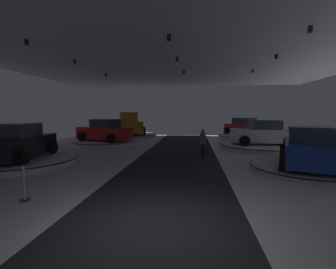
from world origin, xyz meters
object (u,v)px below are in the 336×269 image
(pickup_truck_deep_left, at_px, (130,125))
(display_car_deep_right, at_px, (243,127))
(display_platform_deep_left, at_px, (130,135))
(display_car_mid_right, at_px, (308,148))
(display_platform_far_left, at_px, (104,142))
(display_platform_far_right, at_px, (262,146))
(display_platform_mid_right, at_px, (307,168))
(visitor_walking_near, at_px, (203,141))
(display_car_far_left, at_px, (104,131))
(display_car_mid_left, at_px, (18,143))
(display_car_far_right, at_px, (263,133))
(display_platform_mid_left, at_px, (20,161))
(display_platform_deep_right, at_px, (243,136))

(pickup_truck_deep_left, height_order, display_car_deep_right, pickup_truck_deep_left)
(display_platform_deep_left, distance_m, pickup_truck_deep_left, 1.12)
(display_car_mid_right, distance_m, display_platform_far_left, 14.07)
(display_car_deep_right, relative_size, display_platform_far_right, 0.78)
(display_platform_mid_right, distance_m, display_platform_far_left, 14.05)
(pickup_truck_deep_left, height_order, visitor_walking_near, pickup_truck_deep_left)
(display_platform_far_left, xyz_separation_m, display_car_far_left, (0.03, -0.01, 0.91))
(display_car_mid_left, distance_m, display_car_far_right, 14.89)
(display_car_mid_left, bearing_deg, display_car_far_left, 79.69)
(display_platform_mid_left, distance_m, display_car_far_left, 7.67)
(display_car_mid_right, bearing_deg, display_car_mid_left, -179.25)
(display_car_mid_left, distance_m, display_platform_far_right, 14.89)
(pickup_truck_deep_left, distance_m, display_car_mid_left, 14.49)
(display_car_mid_right, height_order, display_car_mid_left, display_car_mid_left)
(display_platform_deep_right, xyz_separation_m, display_platform_far_right, (0.01, -6.84, -0.02))
(display_car_deep_right, bearing_deg, display_car_far_left, -152.90)
(display_platform_deep_left, distance_m, display_platform_far_right, 13.74)
(display_platform_deep_left, bearing_deg, display_car_far_right, -32.19)
(display_platform_deep_left, xyz_separation_m, display_platform_deep_right, (11.61, -0.49, 0.02))
(display_car_mid_left, bearing_deg, pickup_truck_deep_left, 84.09)
(display_car_mid_left, relative_size, display_car_far_left, 0.97)
(display_platform_far_left, distance_m, display_platform_far_right, 11.91)
(display_car_mid_right, xyz_separation_m, display_platform_deep_left, (-11.70, 13.94, -0.82))
(display_car_mid_left, relative_size, display_car_deep_right, 0.97)
(display_car_far_right, height_order, visitor_walking_near, display_car_far_right)
(display_car_mid_left, bearing_deg, display_car_deep_right, 45.77)
(pickup_truck_deep_left, bearing_deg, display_platform_deep_right, -3.87)
(display_platform_deep_left, height_order, display_car_far_left, display_car_far_left)
(pickup_truck_deep_left, relative_size, display_car_far_left, 1.25)
(display_platform_mid_right, height_order, display_platform_deep_left, display_platform_deep_left)
(display_platform_far_left, bearing_deg, visitor_walking_near, -31.06)
(display_car_mid_right, relative_size, display_car_deep_right, 1.00)
(display_car_deep_right, bearing_deg, display_platform_mid_right, -89.61)
(display_platform_deep_left, height_order, display_car_deep_right, display_car_deep_right)
(display_platform_deep_left, relative_size, display_platform_mid_left, 1.06)
(display_platform_far_left, xyz_separation_m, display_platform_far_right, (11.89, -0.75, -0.01))
(display_platform_deep_left, relative_size, display_platform_far_left, 1.18)
(display_platform_far_left, bearing_deg, display_car_far_right, -3.61)
(display_platform_deep_left, bearing_deg, display_platform_deep_right, -2.43)
(pickup_truck_deep_left, relative_size, display_platform_mid_left, 1.07)
(display_car_mid_left, relative_size, visitor_walking_near, 2.78)
(display_car_mid_left, relative_size, display_platform_far_left, 0.92)
(pickup_truck_deep_left, xyz_separation_m, display_platform_deep_right, (11.72, -0.79, -1.05))
(display_car_deep_right, relative_size, visitor_walking_near, 2.87)
(display_car_mid_right, distance_m, display_car_far_right, 6.61)
(pickup_truck_deep_left, relative_size, display_platform_far_left, 1.18)
(display_car_mid_right, relative_size, display_platform_deep_right, 0.95)
(display_car_mid_left, distance_m, display_car_deep_right, 18.97)
(display_platform_mid_left, bearing_deg, display_platform_mid_right, 0.74)
(pickup_truck_deep_left, height_order, display_car_far_right, pickup_truck_deep_left)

